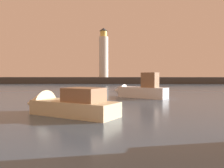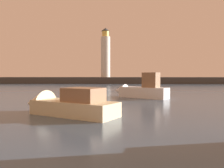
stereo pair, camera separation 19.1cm
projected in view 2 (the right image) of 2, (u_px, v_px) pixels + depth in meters
name	position (u px, v px, depth m)	size (l,w,h in m)	color
ground_plane	(116.00, 92.00, 39.36)	(228.04, 228.04, 0.00)	#384C60
breakwater	(119.00, 80.00, 77.25)	(78.65, 6.63, 2.10)	#423F3D
lighthouse	(106.00, 54.00, 77.14)	(3.01, 3.01, 16.12)	silver
motorboat_0	(139.00, 90.00, 29.36)	(7.18, 5.62, 3.28)	white
motorboat_3	(61.00, 105.00, 16.91)	(8.05, 5.73, 2.51)	beige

